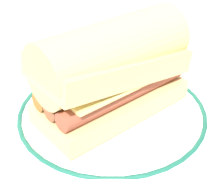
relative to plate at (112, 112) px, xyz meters
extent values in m
plane|color=beige|center=(0.02, 0.00, -0.01)|extent=(1.50, 1.50, 0.00)
cylinder|color=white|center=(0.00, 0.00, 0.00)|extent=(0.27, 0.27, 0.01)
torus|color=#195947|center=(0.00, 0.00, 0.00)|extent=(0.25, 0.25, 0.01)
cube|color=#DAAE73|center=(0.00, 0.00, 0.02)|extent=(0.21, 0.13, 0.03)
cylinder|color=brown|center=(0.01, -0.03, 0.05)|extent=(0.19, 0.06, 0.02)
cylinder|color=brown|center=(0.00, 0.00, 0.05)|extent=(0.19, 0.06, 0.02)
cylinder|color=brown|center=(-0.01, 0.03, 0.05)|extent=(0.19, 0.06, 0.02)
cube|color=#EAD67A|center=(0.00, 0.00, 0.06)|extent=(0.18, 0.12, 0.01)
cube|color=tan|center=(0.00, 0.00, 0.08)|extent=(0.22, 0.13, 0.06)
cylinder|color=tan|center=(0.00, 0.00, 0.09)|extent=(0.21, 0.12, 0.08)
cylinder|color=silver|center=(0.11, 0.18, 0.04)|extent=(0.07, 0.07, 0.10)
cylinder|color=gold|center=(0.11, 0.18, 0.01)|extent=(0.06, 0.06, 0.04)
camera|label=1|loc=(-0.18, -0.33, 0.28)|focal=54.38mm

